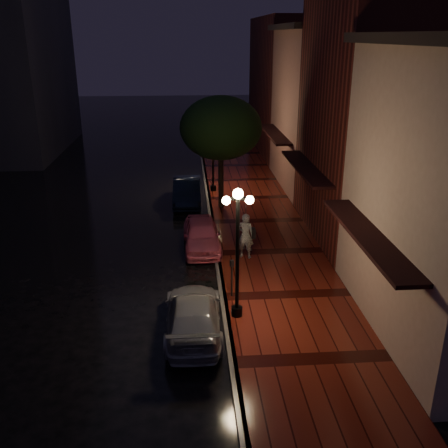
# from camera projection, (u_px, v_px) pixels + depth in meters

# --- Properties ---
(ground) EXTENTS (120.00, 120.00, 0.00)m
(ground) POSITION_uv_depth(u_px,v_px,m) (217.00, 256.00, 20.99)
(ground) COLOR black
(ground) RESTS_ON ground
(sidewalk) EXTENTS (4.50, 60.00, 0.15)m
(sidewalk) POSITION_uv_depth(u_px,v_px,m) (270.00, 253.00, 21.12)
(sidewalk) COLOR #49130D
(sidewalk) RESTS_ON ground
(curb) EXTENTS (0.25, 60.00, 0.15)m
(curb) POSITION_uv_depth(u_px,v_px,m) (217.00, 255.00, 20.97)
(curb) COLOR #595451
(curb) RESTS_ON ground
(storefront_mid) EXTENTS (5.00, 8.00, 11.00)m
(storefront_mid) POSITION_uv_depth(u_px,v_px,m) (376.00, 115.00, 21.39)
(storefront_mid) COLOR #511914
(storefront_mid) RESTS_ON ground
(storefront_far) EXTENTS (5.00, 8.00, 9.00)m
(storefront_far) POSITION_uv_depth(u_px,v_px,m) (325.00, 112.00, 29.21)
(storefront_far) COLOR #8C5951
(storefront_far) RESTS_ON ground
(storefront_extra) EXTENTS (5.00, 12.00, 10.00)m
(storefront_extra) POSITION_uv_depth(u_px,v_px,m) (291.00, 87.00, 38.35)
(storefront_extra) COLOR #511914
(storefront_extra) RESTS_ON ground
(streetlamp_near) EXTENTS (0.96, 0.36, 4.31)m
(streetlamp_near) POSITION_uv_depth(u_px,v_px,m) (237.00, 246.00, 15.43)
(streetlamp_near) COLOR black
(streetlamp_near) RESTS_ON sidewalk
(streetlamp_far) EXTENTS (0.96, 0.36, 4.31)m
(streetlamp_far) POSITION_uv_depth(u_px,v_px,m) (213.00, 149.00, 28.48)
(streetlamp_far) COLOR black
(streetlamp_far) RESTS_ON sidewalk
(street_tree) EXTENTS (4.16, 4.16, 5.80)m
(street_tree) POSITION_uv_depth(u_px,v_px,m) (221.00, 130.00, 25.11)
(street_tree) COLOR black
(street_tree) RESTS_ON sidewalk
(pink_car) EXTENTS (1.65, 3.87, 1.30)m
(pink_car) POSITION_uv_depth(u_px,v_px,m) (202.00, 235.00, 21.51)
(pink_car) COLOR #E25D78
(pink_car) RESTS_ON ground
(navy_car) EXTENTS (1.51, 4.23, 1.39)m
(navy_car) POSITION_uv_depth(u_px,v_px,m) (187.00, 191.00, 27.36)
(navy_car) COLOR black
(navy_car) RESTS_ON ground
(silver_car) EXTENTS (1.79, 4.29, 1.24)m
(silver_car) POSITION_uv_depth(u_px,v_px,m) (193.00, 315.00, 15.43)
(silver_car) COLOR #93949A
(silver_car) RESTS_ON ground
(woman_with_umbrella) EXTENTS (1.10, 1.12, 2.65)m
(woman_with_umbrella) POSITION_uv_depth(u_px,v_px,m) (246.00, 217.00, 19.95)
(woman_with_umbrella) COLOR white
(woman_with_umbrella) RESTS_ON sidewalk
(parking_meter) EXTENTS (0.15, 0.14, 1.37)m
(parking_meter) POSITION_uv_depth(u_px,v_px,m) (232.00, 274.00, 17.23)
(parking_meter) COLOR black
(parking_meter) RESTS_ON sidewalk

